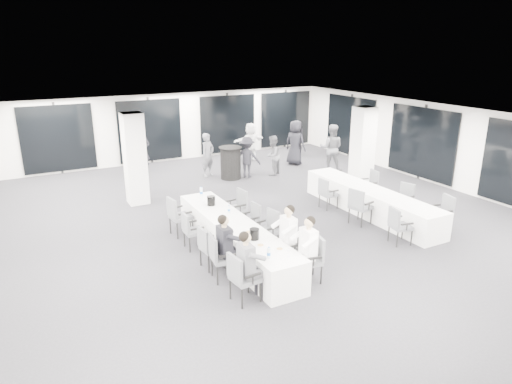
{
  "coord_description": "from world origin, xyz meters",
  "views": [
    {
      "loc": [
        -5.92,
        -10.39,
        4.71
      ],
      "look_at": [
        -0.45,
        -0.2,
        0.96
      ],
      "focal_mm": 32.0,
      "sensor_mm": 36.0,
      "label": 1
    }
  ],
  "objects_px": {
    "chair_main_right_fourth": "(252,218)",
    "chair_side_right_near": "(443,211)",
    "chair_main_left_fourth": "(191,229)",
    "chair_main_right_near": "(312,256)",
    "chair_main_left_second": "(220,255)",
    "chair_main_right_mid": "(269,227)",
    "chair_side_right_far": "(370,183)",
    "banquet_table_main": "(235,238)",
    "standing_guest_f": "(250,139)",
    "chair_side_left_near": "(398,224)",
    "chair_side_left_mid": "(359,204)",
    "standing_guest_d": "(299,136)",
    "ice_bucket_near": "(254,234)",
    "chair_side_left_far": "(327,192)",
    "chair_side_right_mid": "(404,197)",
    "chair_main_left_mid": "(209,245)",
    "standing_guest_e": "(295,140)",
    "standing_guest_g": "(142,148)",
    "chair_main_left_near": "(241,275)",
    "chair_main_right_far": "(238,205)",
    "standing_guest_a": "(208,152)",
    "standing_guest_b": "(272,153)",
    "cocktail_table": "(231,163)",
    "ice_bucket_far": "(211,201)",
    "standing_guest_h": "(331,145)",
    "chair_main_left_far": "(178,214)",
    "banquet_table_side": "(369,201)"
  },
  "relations": [
    {
      "from": "cocktail_table",
      "to": "chair_side_right_far",
      "type": "bearing_deg",
      "value": -56.66
    },
    {
      "from": "chair_main_left_near",
      "to": "standing_guest_a",
      "type": "xyz_separation_m",
      "value": [
        2.83,
        8.48,
        0.34
      ]
    },
    {
      "from": "chair_side_left_far",
      "to": "cocktail_table",
      "type": "bearing_deg",
      "value": -165.81
    },
    {
      "from": "chair_side_left_far",
      "to": "standing_guest_a",
      "type": "bearing_deg",
      "value": -161.6
    },
    {
      "from": "chair_main_right_mid",
      "to": "chair_main_right_far",
      "type": "bearing_deg",
      "value": -9.22
    },
    {
      "from": "banquet_table_main",
      "to": "standing_guest_b",
      "type": "xyz_separation_m",
      "value": [
        4.18,
        5.43,
        0.48
      ]
    },
    {
      "from": "banquet_table_main",
      "to": "chair_main_left_far",
      "type": "xyz_separation_m",
      "value": [
        -0.84,
        1.62,
        0.21
      ]
    },
    {
      "from": "chair_main_left_mid",
      "to": "ice_bucket_near",
      "type": "xyz_separation_m",
      "value": [
        0.8,
        -0.6,
        0.33
      ]
    },
    {
      "from": "chair_main_left_second",
      "to": "ice_bucket_far",
      "type": "relative_size",
      "value": 4.11
    },
    {
      "from": "chair_main_left_fourth",
      "to": "chair_main_right_near",
      "type": "relative_size",
      "value": 0.93
    },
    {
      "from": "chair_main_left_second",
      "to": "chair_main_right_mid",
      "type": "xyz_separation_m",
      "value": [
        1.67,
        0.87,
        -0.02
      ]
    },
    {
      "from": "chair_main_left_second",
      "to": "chair_side_right_far",
      "type": "xyz_separation_m",
      "value": [
        6.25,
        2.49,
        -0.02
      ]
    },
    {
      "from": "chair_main_left_fourth",
      "to": "chair_side_right_mid",
      "type": "distance_m",
      "value": 6.28
    },
    {
      "from": "chair_side_left_near",
      "to": "chair_side_left_mid",
      "type": "bearing_deg",
      "value": -167.17
    },
    {
      "from": "chair_main_left_far",
      "to": "standing_guest_b",
      "type": "relative_size",
      "value": 0.6
    },
    {
      "from": "standing_guest_d",
      "to": "ice_bucket_near",
      "type": "distance_m",
      "value": 11.07
    },
    {
      "from": "chair_main_right_mid",
      "to": "standing_guest_d",
      "type": "distance_m",
      "value": 9.86
    },
    {
      "from": "standing_guest_g",
      "to": "ice_bucket_far",
      "type": "height_order",
      "value": "standing_guest_g"
    },
    {
      "from": "chair_main_left_near",
      "to": "chair_side_left_far",
      "type": "height_order",
      "value": "chair_main_left_near"
    },
    {
      "from": "chair_main_right_near",
      "to": "chair_main_left_second",
      "type": "bearing_deg",
      "value": 72.7
    },
    {
      "from": "chair_main_right_fourth",
      "to": "chair_main_right_far",
      "type": "relative_size",
      "value": 0.87
    },
    {
      "from": "chair_main_right_fourth",
      "to": "chair_side_left_far",
      "type": "distance_m",
      "value": 3.02
    },
    {
      "from": "cocktail_table",
      "to": "chair_main_left_second",
      "type": "distance_m",
      "value": 7.59
    },
    {
      "from": "banquet_table_main",
      "to": "standing_guest_f",
      "type": "relative_size",
      "value": 2.76
    },
    {
      "from": "chair_main_right_mid",
      "to": "standing_guest_f",
      "type": "height_order",
      "value": "standing_guest_f"
    },
    {
      "from": "chair_side_left_mid",
      "to": "standing_guest_a",
      "type": "relative_size",
      "value": 0.55
    },
    {
      "from": "chair_main_right_fourth",
      "to": "chair_side_right_near",
      "type": "relative_size",
      "value": 0.89
    },
    {
      "from": "chair_main_left_second",
      "to": "chair_main_left_far",
      "type": "distance_m",
      "value": 2.66
    },
    {
      "from": "chair_main_left_fourth",
      "to": "chair_main_right_near",
      "type": "distance_m",
      "value": 3.14
    },
    {
      "from": "chair_main_left_near",
      "to": "chair_main_right_far",
      "type": "distance_m",
      "value": 3.94
    },
    {
      "from": "chair_side_left_far",
      "to": "chair_side_right_mid",
      "type": "relative_size",
      "value": 1.0
    },
    {
      "from": "cocktail_table",
      "to": "banquet_table_side",
      "type": "bearing_deg",
      "value": -69.16
    },
    {
      "from": "chair_main_right_fourth",
      "to": "chair_side_left_mid",
      "type": "bearing_deg",
      "value": -107.58
    },
    {
      "from": "chair_side_left_mid",
      "to": "chair_side_right_far",
      "type": "xyz_separation_m",
      "value": [
        1.67,
        1.44,
        -0.03
      ]
    },
    {
      "from": "chair_side_left_near",
      "to": "chair_main_right_far",
      "type": "bearing_deg",
      "value": -123.02
    },
    {
      "from": "banquet_table_main",
      "to": "chair_main_left_mid",
      "type": "bearing_deg",
      "value": -152.07
    },
    {
      "from": "standing_guest_g",
      "to": "chair_main_left_near",
      "type": "bearing_deg",
      "value": -59.24
    },
    {
      "from": "banquet_table_main",
      "to": "chair_side_left_far",
      "type": "xyz_separation_m",
      "value": [
        3.75,
        1.46,
        0.15
      ]
    },
    {
      "from": "banquet_table_side",
      "to": "standing_guest_d",
      "type": "xyz_separation_m",
      "value": [
        2.25,
        7.13,
        0.49
      ]
    },
    {
      "from": "banquet_table_main",
      "to": "standing_guest_e",
      "type": "distance_m",
      "value": 8.64
    },
    {
      "from": "chair_main_right_fourth",
      "to": "chair_main_left_near",
      "type": "bearing_deg",
      "value": 144.33
    },
    {
      "from": "banquet_table_main",
      "to": "chair_side_left_near",
      "type": "distance_m",
      "value": 4.02
    },
    {
      "from": "chair_side_right_far",
      "to": "standing_guest_e",
      "type": "height_order",
      "value": "standing_guest_e"
    },
    {
      "from": "chair_main_left_mid",
      "to": "chair_side_left_mid",
      "type": "bearing_deg",
      "value": 91.14
    },
    {
      "from": "chair_main_left_mid",
      "to": "chair_main_right_mid",
      "type": "xyz_separation_m",
      "value": [
        1.67,
        0.27,
        0.0
      ]
    },
    {
      "from": "standing_guest_f",
      "to": "ice_bucket_far",
      "type": "height_order",
      "value": "standing_guest_f"
    },
    {
      "from": "standing_guest_h",
      "to": "chair_side_right_near",
      "type": "bearing_deg",
      "value": 120.16
    },
    {
      "from": "chair_main_left_fourth",
      "to": "standing_guest_a",
      "type": "height_order",
      "value": "standing_guest_a"
    },
    {
      "from": "standing_guest_d",
      "to": "standing_guest_h",
      "type": "xyz_separation_m",
      "value": [
        -0.4,
        -2.82,
        0.17
      ]
    },
    {
      "from": "banquet_table_main",
      "to": "chair_main_right_mid",
      "type": "bearing_deg",
      "value": -11.73
    }
  ]
}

